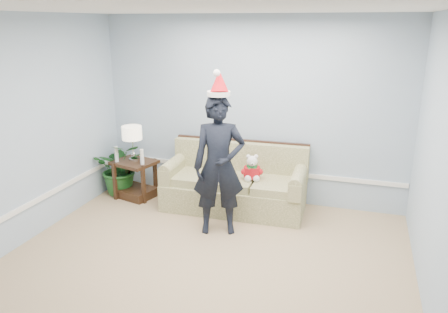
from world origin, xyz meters
name	(u,v)px	position (x,y,z in m)	size (l,w,h in m)	color
room_shell	(184,161)	(0.00, 0.00, 1.35)	(4.54, 5.04, 2.74)	#9E8166
wainscot_trim	(138,192)	(-1.18, 1.18, 0.45)	(4.49, 4.99, 0.06)	white
sofa	(235,185)	(-0.10, 2.08, 0.33)	(2.02, 0.91, 0.93)	brown
side_table	(136,183)	(-1.67, 1.99, 0.22)	(0.71, 0.64, 0.58)	#351D13
table_lamp	(132,134)	(-1.70, 2.03, 0.98)	(0.30, 0.30, 0.53)	silver
candle_pair	(129,156)	(-1.69, 1.88, 0.68)	(0.48, 0.06, 0.23)	silver
houseplant	(121,168)	(-1.95, 2.06, 0.42)	(0.76, 0.66, 0.84)	#1A501D
man	(219,166)	(-0.08, 1.29, 0.88)	(0.64, 0.42, 1.76)	black
santa_hat	(219,84)	(-0.08, 1.31, 1.89)	(0.35, 0.38, 0.33)	white
teddy_bear	(252,170)	(0.16, 1.98, 0.62)	(0.28, 0.28, 0.37)	white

